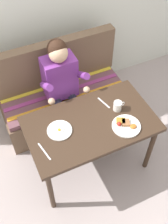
{
  "coord_description": "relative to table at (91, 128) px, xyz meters",
  "views": [
    {
      "loc": [
        -0.71,
        -1.39,
        2.74
      ],
      "look_at": [
        0.0,
        0.15,
        0.72
      ],
      "focal_mm": 44.37,
      "sensor_mm": 36.0,
      "label": 1
    }
  ],
  "objects": [
    {
      "name": "ground_plane",
      "position": [
        0.0,
        0.0,
        -0.65
      ],
      "size": [
        8.0,
        8.0,
        0.0
      ],
      "primitive_type": "plane",
      "color": "#AB9C9B"
    },
    {
      "name": "back_wall",
      "position": [
        0.0,
        1.27,
        0.65
      ],
      "size": [
        4.4,
        0.1,
        2.6
      ],
      "primitive_type": "cube",
      "color": "silver",
      "rests_on": "ground"
    },
    {
      "name": "table",
      "position": [
        0.0,
        0.0,
        0.0
      ],
      "size": [
        1.2,
        0.7,
        0.73
      ],
      "color": "#38261A",
      "rests_on": "ground"
    },
    {
      "name": "couch",
      "position": [
        0.0,
        0.76,
        -0.32
      ],
      "size": [
        1.44,
        0.56,
        1.0
      ],
      "color": "brown",
      "rests_on": "ground"
    },
    {
      "name": "person",
      "position": [
        -0.04,
        0.59,
        0.09
      ],
      "size": [
        0.45,
        0.61,
        1.21
      ],
      "color": "#7A3390",
      "rests_on": "ground"
    },
    {
      "name": "plate_breakfast",
      "position": [
        0.27,
        -0.17,
        0.09
      ],
      "size": [
        0.26,
        0.26,
        0.05
      ],
      "color": "white",
      "rests_on": "table"
    },
    {
      "name": "plate_eggs",
      "position": [
        -0.3,
        0.03,
        0.09
      ],
      "size": [
        0.23,
        0.23,
        0.04
      ],
      "color": "white",
      "rests_on": "table"
    },
    {
      "name": "coffee_mug",
      "position": [
        0.3,
        0.04,
        0.13
      ],
      "size": [
        0.12,
        0.08,
        0.1
      ],
      "color": "white",
      "rests_on": "table"
    },
    {
      "name": "fork",
      "position": [
        0.22,
        0.17,
        0.08
      ],
      "size": [
        0.06,
        0.17,
        0.0
      ],
      "primitive_type": "cube",
      "rotation": [
        0.0,
        0.0,
        0.25
      ],
      "color": "silver",
      "rests_on": "table"
    },
    {
      "name": "knife",
      "position": [
        -0.49,
        -0.12,
        0.08
      ],
      "size": [
        0.05,
        0.2,
        0.0
      ],
      "primitive_type": "cube",
      "rotation": [
        0.0,
        0.0,
        0.2
      ],
      "color": "silver",
      "rests_on": "table"
    }
  ]
}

